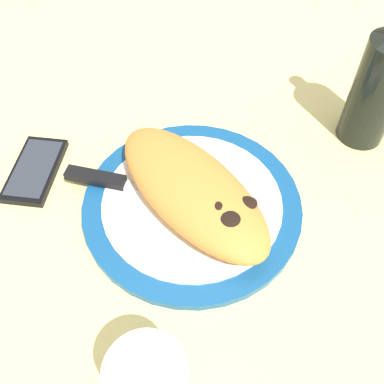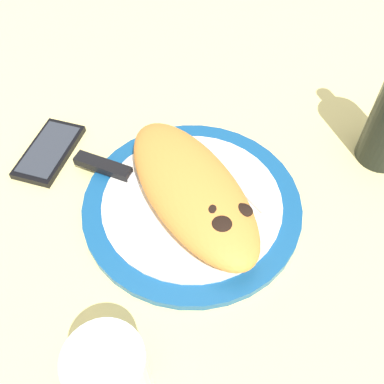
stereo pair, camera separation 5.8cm
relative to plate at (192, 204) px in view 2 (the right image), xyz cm
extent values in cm
cube|color=#E5D684|center=(0.00, 0.00, -2.22)|extent=(150.00, 150.00, 3.00)
cylinder|color=navy|center=(0.00, 0.00, -0.11)|extent=(29.82, 29.82, 1.22)
cylinder|color=white|center=(0.00, 0.00, 0.65)|extent=(24.47, 24.47, 0.30)
ellipsoid|color=orange|center=(-0.20, -0.40, 3.38)|extent=(27.08, 12.03, 5.16)
ellipsoid|color=black|center=(-5.17, -0.29, 5.41)|extent=(2.82, 2.66, 0.78)
ellipsoid|color=black|center=(4.82, 1.48, 5.29)|extent=(2.00, 1.73, 0.68)
ellipsoid|color=black|center=(-7.32, 0.17, 5.22)|extent=(3.85, 3.78, 1.01)
ellipsoid|color=black|center=(-6.78, -3.54, 4.90)|extent=(3.05, 2.94, 0.83)
cube|color=silver|center=(-0.52, -6.78, 1.00)|extent=(11.44, 2.43, 0.40)
cube|color=silver|center=(7.12, -5.74, 1.00)|extent=(4.26, 2.72, 0.40)
cube|color=silver|center=(2.88, 1.90, 1.00)|extent=(10.58, 9.03, 0.40)
cube|color=black|center=(10.99, 8.51, 1.40)|extent=(7.93, 6.97, 1.20)
cube|color=black|center=(18.88, 14.38, -0.22)|extent=(13.03, 12.99, 1.00)
cube|color=#2D333D|center=(18.88, 14.38, 0.36)|extent=(11.33, 11.30, 0.16)
cylinder|color=silver|center=(-16.56, 17.94, 3.72)|extent=(7.87, 7.87, 8.87)
cylinder|color=silver|center=(-16.56, 17.94, 2.17)|extent=(7.24, 7.24, 5.38)
camera|label=1|loc=(-27.79, 21.20, 48.90)|focal=41.16mm
camera|label=2|loc=(-30.91, 16.34, 48.90)|focal=41.16mm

